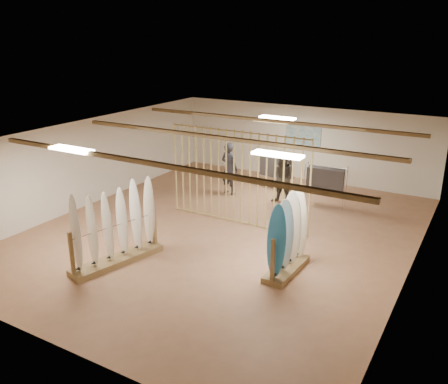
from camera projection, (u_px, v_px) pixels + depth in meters
The scene contains 16 objects.
floor at pixel (224, 232), 13.51m from camera, with size 12.00×12.00×0.00m, color #A4714F.
ceiling at pixel (224, 135), 12.61m from camera, with size 12.00×12.00×0.00m, color gray.
wall_back at pixel (303, 143), 17.98m from camera, with size 12.00×12.00×0.00m, color white.
wall_front at pixel (50, 278), 8.14m from camera, with size 12.00×12.00×0.00m, color white.
wall_left at pixel (91, 162), 15.43m from camera, with size 12.00×12.00×0.00m, color white.
wall_right at pixel (415, 219), 10.69m from camera, with size 12.00×12.00×0.00m, color white.
ceiling_slats at pixel (224, 138), 12.64m from camera, with size 9.50×6.12×0.10m, color olive.
light_panels at pixel (224, 137), 12.63m from camera, with size 1.20×0.35×0.06m, color white.
bamboo_partition at pixel (238, 178), 13.72m from camera, with size 4.45×0.05×2.78m.
poster at pixel (303, 138), 17.90m from camera, with size 1.40×0.03×0.90m, color teal.
rack_left at pixel (116, 238), 11.49m from camera, with size 1.14×2.50×1.97m.
rack_right at pixel (287, 247), 11.06m from camera, with size 0.58×1.66×1.91m.
clothing_rack_a at pixel (275, 166), 16.86m from camera, with size 1.23×0.53×1.33m.
clothing_rack_b at pixel (326, 180), 15.23m from camera, with size 1.29×0.40×1.38m.
shopper_a at pixel (229, 165), 16.37m from camera, with size 0.76×0.52×2.09m, color #27282F.
shopper_b at pixel (283, 175), 15.39m from camera, with size 0.96×0.75×1.98m, color #3D362F.
Camera 1 is at (6.21, -10.76, 5.42)m, focal length 38.00 mm.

